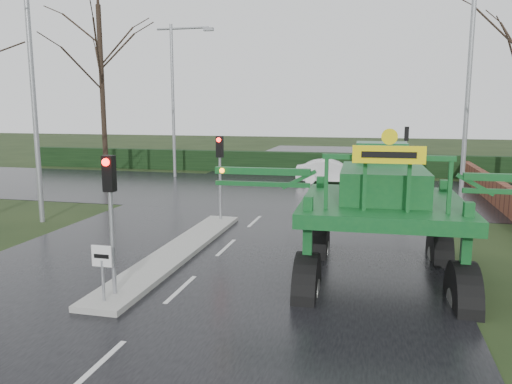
% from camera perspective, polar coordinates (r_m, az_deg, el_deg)
% --- Properties ---
extents(ground, '(140.00, 140.00, 0.00)m').
position_cam_1_polar(ground, '(13.18, -8.58, -11.01)').
color(ground, black).
rests_on(ground, ground).
extents(road_main, '(14.00, 80.00, 0.02)m').
position_cam_1_polar(road_main, '(22.41, 1.04, -2.31)').
color(road_main, black).
rests_on(road_main, ground).
extents(road_cross, '(80.00, 12.00, 0.02)m').
position_cam_1_polar(road_cross, '(28.19, 3.68, 0.13)').
color(road_cross, black).
rests_on(road_cross, ground).
extents(median_island, '(1.20, 10.00, 0.16)m').
position_cam_1_polar(median_island, '(16.26, -8.88, -6.71)').
color(median_island, gray).
rests_on(median_island, ground).
extents(hedge_row, '(44.00, 0.90, 1.50)m').
position_cam_1_polar(hedge_row, '(35.93, 5.89, 3.33)').
color(hedge_row, black).
rests_on(hedge_row, ground).
extents(brick_wall, '(0.40, 20.00, 1.20)m').
position_cam_1_polar(brick_wall, '(28.30, 25.13, 0.50)').
color(brick_wall, '#592D1E').
rests_on(brick_wall, ground).
extents(keep_left_sign, '(0.50, 0.07, 1.35)m').
position_cam_1_polar(keep_left_sign, '(12.13, -17.17, -7.89)').
color(keep_left_sign, gray).
rests_on(keep_left_sign, ground).
extents(traffic_signal_near, '(0.26, 0.33, 3.52)m').
position_cam_1_polar(traffic_signal_near, '(12.19, -16.35, -0.35)').
color(traffic_signal_near, gray).
rests_on(traffic_signal_near, ground).
extents(traffic_signal_mid, '(0.26, 0.33, 3.52)m').
position_cam_1_polar(traffic_signal_mid, '(19.94, -4.16, 3.72)').
color(traffic_signal_mid, gray).
rests_on(traffic_signal_mid, ground).
extents(traffic_signal_far, '(0.26, 0.33, 3.52)m').
position_cam_1_polar(traffic_signal_far, '(31.53, 16.79, 5.47)').
color(traffic_signal_far, gray).
rests_on(traffic_signal_far, ground).
extents(street_light_left_near, '(3.85, 0.30, 10.00)m').
position_cam_1_polar(street_light_left_near, '(21.73, -23.60, 12.42)').
color(street_light_left_near, gray).
rests_on(street_light_left_near, ground).
extents(street_light_right, '(3.85, 0.30, 10.00)m').
position_cam_1_polar(street_light_right, '(23.71, 22.43, 12.19)').
color(street_light_right, gray).
rests_on(street_light_right, ground).
extents(street_light_left_far, '(3.85, 0.30, 10.00)m').
position_cam_1_polar(street_light_left_far, '(34.00, -9.03, 11.76)').
color(street_light_left_far, gray).
rests_on(street_light_left_far, ground).
extents(tree_left_far, '(7.70, 7.70, 13.26)m').
position_cam_1_polar(tree_left_far, '(34.18, -17.28, 13.39)').
color(tree_left_far, black).
rests_on(tree_left_far, ground).
extents(crop_sprayer, '(9.26, 5.88, 5.18)m').
position_cam_1_polar(crop_sprayer, '(12.52, 6.12, -0.42)').
color(crop_sprayer, black).
rests_on(crop_sprayer, ground).
extents(white_sedan, '(4.58, 2.04, 1.46)m').
position_cam_1_polar(white_sedan, '(31.25, 8.63, 0.96)').
color(white_sedan, silver).
rests_on(white_sedan, ground).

